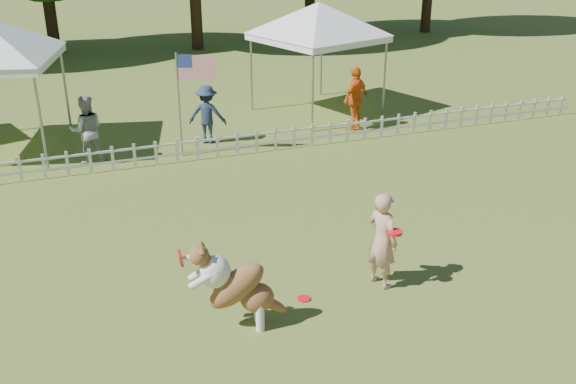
% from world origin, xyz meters
% --- Properties ---
extents(ground, '(120.00, 120.00, 0.00)m').
position_xyz_m(ground, '(0.00, 0.00, 0.00)').
color(ground, '#47621E').
rests_on(ground, ground).
extents(picket_fence, '(22.00, 0.08, 0.60)m').
position_xyz_m(picket_fence, '(0.00, 7.00, 0.30)').
color(picket_fence, white).
rests_on(picket_fence, ground).
extents(handler, '(0.54, 0.67, 1.59)m').
position_xyz_m(handler, '(1.18, 0.36, 0.80)').
color(handler, tan).
rests_on(handler, ground).
extents(dog, '(1.40, 0.69, 1.38)m').
position_xyz_m(dog, '(-1.27, 0.02, 0.69)').
color(dog, brown).
rests_on(dog, ground).
extents(frisbee_on_turf, '(0.27, 0.27, 0.02)m').
position_xyz_m(frisbee_on_turf, '(-0.13, 0.37, 0.01)').
color(frisbee_on_turf, red).
rests_on(frisbee_on_turf, ground).
extents(canopy_tent_right, '(3.86, 3.86, 3.15)m').
position_xyz_m(canopy_tent_right, '(4.10, 9.90, 1.58)').
color(canopy_tent_right, white).
rests_on(canopy_tent_right, ground).
extents(flag_pole, '(0.95, 0.46, 2.55)m').
position_xyz_m(flag_pole, '(-0.54, 7.45, 1.27)').
color(flag_pole, gray).
rests_on(flag_pole, ground).
extents(spectator_a, '(0.81, 0.64, 1.64)m').
position_xyz_m(spectator_a, '(-2.71, 7.73, 0.82)').
color(spectator_a, '#96969B').
rests_on(spectator_a, ground).
extents(spectator_b, '(1.13, 0.93, 1.52)m').
position_xyz_m(spectator_b, '(0.31, 8.23, 0.76)').
color(spectator_b, '#223049').
rests_on(spectator_b, ground).
extents(spectator_c, '(1.10, 0.88, 1.75)m').
position_xyz_m(spectator_c, '(4.41, 7.95, 0.87)').
color(spectator_c, orange).
rests_on(spectator_c, ground).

